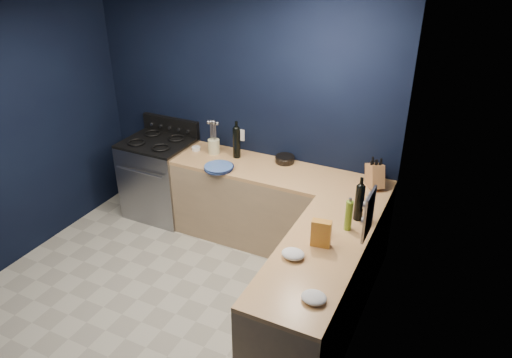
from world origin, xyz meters
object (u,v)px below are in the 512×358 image
Objects in this scene: plate_stack at (219,167)px; utensil_crock at (214,146)px; gas_range at (160,179)px; knife_block at (375,176)px; crouton_bag at (321,233)px.

utensil_crock reaches higher than plate_stack.
knife_block reaches higher than gas_range.
plate_stack is at bearing -13.06° from gas_range.
knife_block is (1.54, 0.34, 0.09)m from plate_stack.
gas_range is 3.07× the size of plate_stack.
crouton_bag reaches higher than plate_stack.
knife_block is at bearing 2.72° from gas_range.
crouton_bag is at bearing -34.86° from utensil_crock.
utensil_crock is (0.70, 0.11, 0.52)m from gas_range.
utensil_crock is 2.01m from crouton_bag.
plate_stack is 1.32× the size of crouton_bag.
crouton_bag is (1.40, -0.82, 0.09)m from plate_stack.
knife_block reaches higher than utensil_crock.
crouton_bag is (2.35, -1.04, 0.55)m from gas_range.
crouton_bag reaches higher than gas_range.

